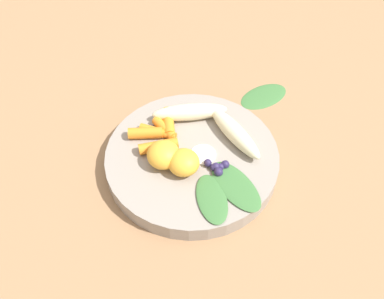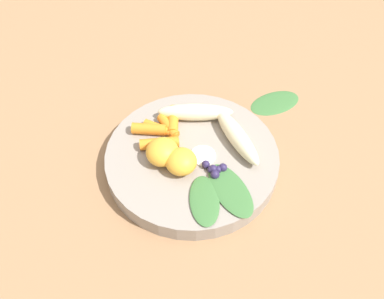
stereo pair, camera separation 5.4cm
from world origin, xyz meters
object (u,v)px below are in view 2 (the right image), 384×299
(bowl, at_px, (192,159))
(kale_leaf_stray, at_px, (275,102))
(orange_segment_near, at_px, (181,162))
(banana_peeled_left, at_px, (196,112))
(banana_peeled_right, at_px, (237,137))

(bowl, relative_size, kale_leaf_stray, 2.78)
(bowl, xyz_separation_m, orange_segment_near, (-0.03, -0.01, 0.03))
(bowl, xyz_separation_m, kale_leaf_stray, (0.22, -0.02, -0.01))
(banana_peeled_left, distance_m, orange_segment_near, 0.11)
(banana_peeled_left, relative_size, banana_peeled_right, 1.00)
(bowl, relative_size, orange_segment_near, 5.73)
(banana_peeled_left, bearing_deg, banana_peeled_right, 140.71)
(banana_peeled_right, distance_m, orange_segment_near, 0.11)
(banana_peeled_left, height_order, banana_peeled_right, same)
(bowl, distance_m, banana_peeled_right, 0.08)
(bowl, height_order, banana_peeled_right, banana_peeled_right)
(banana_peeled_right, bearing_deg, orange_segment_near, 95.81)
(bowl, height_order, orange_segment_near, orange_segment_near)
(bowl, bearing_deg, banana_peeled_left, 38.22)
(bowl, height_order, banana_peeled_left, banana_peeled_left)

